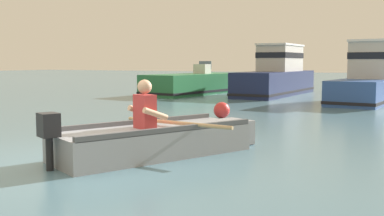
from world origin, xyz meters
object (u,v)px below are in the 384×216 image
(moored_boat_green, at_px, (197,84))
(moored_boat_navy, at_px, (277,76))
(moored_boat_blue, at_px, (371,79))
(mooring_buoy, at_px, (222,110))
(rowboat_with_person, at_px, (157,139))

(moored_boat_green, relative_size, moored_boat_navy, 0.97)
(moored_boat_green, bearing_deg, moored_boat_blue, -5.68)
(moored_boat_green, xyz_separation_m, mooring_buoy, (4.78, -8.01, -0.23))
(rowboat_with_person, height_order, mooring_buoy, rowboat_with_person)
(rowboat_with_person, distance_m, mooring_buoy, 4.87)
(moored_boat_navy, relative_size, mooring_buoy, 15.27)
(moored_boat_green, bearing_deg, rowboat_with_person, -65.68)
(moored_boat_navy, distance_m, mooring_buoy, 9.16)
(moored_boat_green, height_order, moored_boat_navy, moored_boat_navy)
(moored_boat_green, distance_m, mooring_buoy, 9.33)
(rowboat_with_person, xyz_separation_m, moored_boat_green, (-5.77, 12.77, 0.19))
(moored_boat_blue, distance_m, mooring_buoy, 7.81)
(mooring_buoy, bearing_deg, moored_boat_navy, 98.11)
(moored_boat_green, bearing_deg, moored_boat_navy, 16.67)
(rowboat_with_person, height_order, moored_boat_navy, moored_boat_navy)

